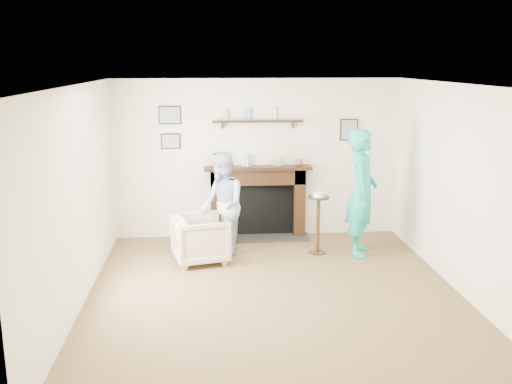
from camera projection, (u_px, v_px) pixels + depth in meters
ground at (275, 296)px, 6.85m from camera, size 5.00×5.00×0.00m
room_shell at (270, 154)px, 7.15m from camera, size 4.54×5.02×2.52m
armchair at (201, 261)px, 8.03m from camera, size 0.87×0.86×0.66m
man at (223, 255)px, 8.32m from camera, size 0.72×0.84×1.50m
woman at (359, 253)px, 8.37m from camera, size 0.62×0.77×1.83m
pedestal_table at (318, 213)px, 8.25m from camera, size 0.31×0.31×0.98m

